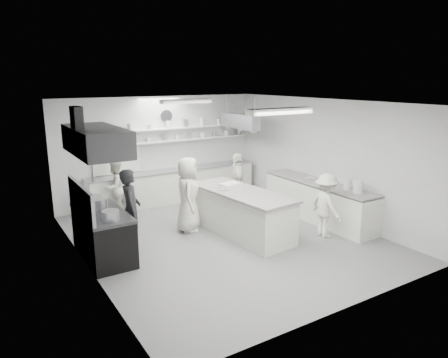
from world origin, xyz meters
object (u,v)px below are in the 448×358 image
stove (103,236)px  cook_back (115,187)px  prep_island (241,214)px  cook_stove (131,210)px  back_counter (175,185)px  right_counter (318,202)px

stove → cook_back: bearing=67.0°
prep_island → stove: bearing=166.6°
prep_island → cook_stove: bearing=162.1°
back_counter → cook_stove: bearing=-130.2°
back_counter → prep_island: bearing=-87.5°
back_counter → prep_island: (0.14, -3.20, 0.03)m
prep_island → cook_stove: size_ratio=1.54×
stove → prep_island: prep_island is taller
back_counter → right_counter: 4.13m
cook_stove → prep_island: bearing=-84.5°
right_counter → back_counter: bearing=124.7°
right_counter → cook_stove: 4.69m
prep_island → right_counter: bearing=-11.2°
back_counter → right_counter: right_counter is taller
cook_stove → stove: bearing=117.8°
right_counter → cook_back: cook_back is taller
back_counter → right_counter: (2.35, -3.40, 0.01)m
stove → back_counter: size_ratio=0.36×
stove → cook_back: (1.03, 2.43, 0.31)m
stove → prep_island: 3.07m
stove → cook_back: size_ratio=1.19×
back_counter → cook_stove: size_ratio=2.93×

